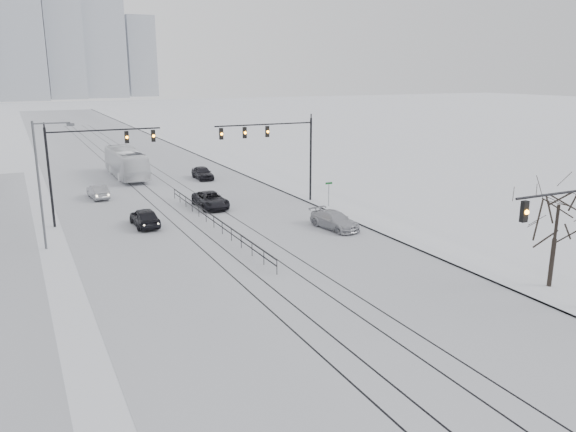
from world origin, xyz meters
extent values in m
cube|color=silver|center=(0.00, 60.00, 0.01)|extent=(22.00, 260.00, 0.02)
cube|color=white|center=(13.50, 60.00, 0.08)|extent=(5.00, 260.00, 0.16)
cube|color=gray|center=(11.05, 60.00, 0.06)|extent=(0.10, 260.00, 0.12)
cube|color=black|center=(-2.60, 40.00, 0.02)|extent=(0.10, 180.00, 0.01)
cube|color=black|center=(-1.20, 40.00, 0.02)|extent=(0.10, 180.00, 0.01)
cube|color=black|center=(1.20, 40.00, 0.02)|extent=(0.10, 180.00, 0.01)
cube|color=black|center=(2.60, 40.00, 0.02)|extent=(0.10, 180.00, 0.01)
cube|color=#A4AAB4|center=(-8.00, 268.00, 36.00)|extent=(22.00, 22.00, 72.00)
cube|color=#A4AAB4|center=(12.00, 276.00, 24.00)|extent=(16.00, 16.00, 48.00)
cube|color=#A4AAB4|center=(30.00, 284.00, 32.00)|extent=(20.00, 20.00, 64.00)
cube|color=#A4AAB4|center=(50.00, 292.00, 20.00)|extent=(14.00, 14.00, 40.00)
cylinder|color=black|center=(9.40, 6.00, 6.60)|extent=(6.00, 0.12, 0.12)
cube|color=black|center=(7.00, 6.00, 5.95)|extent=(0.32, 0.24, 1.00)
sphere|color=orange|center=(7.00, 5.86, 5.95)|extent=(0.22, 0.22, 0.22)
cylinder|color=black|center=(11.50, 35.00, 4.00)|extent=(0.20, 0.20, 8.00)
cylinder|color=black|center=(6.75, 35.00, 7.60)|extent=(9.50, 0.12, 0.12)
cube|color=black|center=(2.60, 35.00, 6.95)|extent=(0.32, 0.24, 1.00)
sphere|color=orange|center=(2.60, 34.86, 6.95)|extent=(0.22, 0.22, 0.22)
cube|color=black|center=(4.80, 35.00, 6.95)|extent=(0.32, 0.24, 1.00)
sphere|color=orange|center=(4.80, 34.86, 6.95)|extent=(0.22, 0.22, 0.22)
cube|color=black|center=(7.00, 35.00, 6.95)|extent=(0.32, 0.24, 1.00)
sphere|color=orange|center=(7.00, 34.86, 6.95)|extent=(0.22, 0.22, 0.22)
cylinder|color=black|center=(-11.50, 36.00, 4.00)|extent=(0.20, 0.20, 8.00)
cylinder|color=black|center=(-7.00, 36.00, 7.60)|extent=(9.00, 0.12, 0.12)
cube|color=black|center=(-3.10, 36.00, 6.95)|extent=(0.32, 0.24, 1.00)
sphere|color=orange|center=(-3.10, 35.86, 6.95)|extent=(0.22, 0.22, 0.22)
cube|color=black|center=(-5.30, 36.00, 6.95)|extent=(0.32, 0.24, 1.00)
sphere|color=orange|center=(-5.30, 35.86, 6.95)|extent=(0.22, 0.22, 0.22)
cylinder|color=#595B60|center=(-12.50, 30.00, 4.50)|extent=(0.16, 0.16, 9.00)
cylinder|color=#595B60|center=(-11.30, 30.00, 8.80)|extent=(2.40, 0.10, 0.10)
cube|color=#595B60|center=(-10.10, 30.00, 8.65)|extent=(0.50, 0.25, 0.18)
cylinder|color=black|center=(13.20, 9.00, 1.50)|extent=(0.26, 0.26, 3.00)
cylinder|color=black|center=(13.20, 9.00, 3.75)|extent=(0.18, 0.18, 2.50)
cube|color=black|center=(0.00, 30.00, 0.95)|extent=(0.06, 24.00, 0.06)
cube|color=black|center=(0.00, 30.00, 0.55)|extent=(0.06, 24.00, 0.06)
cylinder|color=#595B60|center=(11.80, 32.00, 1.20)|extent=(0.06, 0.06, 2.40)
cube|color=#0C4C19|center=(11.80, 32.00, 2.30)|extent=(0.70, 0.04, 0.18)
imported|color=black|center=(-4.88, 32.87, 0.77)|extent=(1.88, 4.52, 1.53)
imported|color=gray|center=(-6.79, 45.39, 0.68)|extent=(1.77, 4.26, 1.37)
imported|color=black|center=(2.00, 36.75, 0.72)|extent=(2.44, 5.22, 1.45)
imported|color=#ADAEB6|center=(8.57, 25.49, 0.69)|extent=(2.68, 5.03, 1.39)
imported|color=black|center=(5.72, 50.84, 0.74)|extent=(1.78, 4.36, 1.48)
imported|color=white|center=(-2.04, 55.92, 1.70)|extent=(3.08, 12.28, 3.41)
camera|label=1|loc=(-13.78, -11.69, 12.17)|focal=35.00mm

